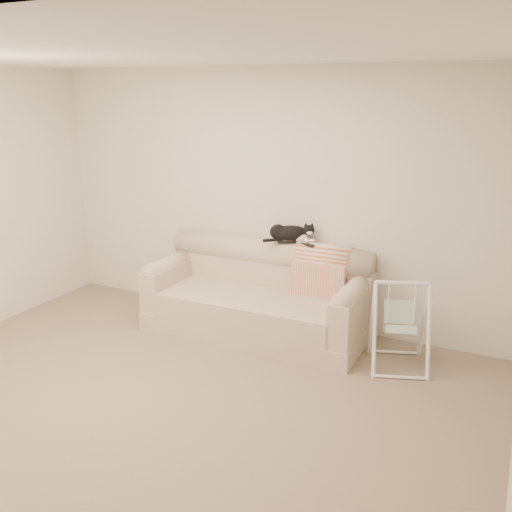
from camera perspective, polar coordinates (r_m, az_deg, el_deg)
The scene contains 8 objects.
ground_plane at distance 4.68m, azimuth -9.34°, elevation -14.30°, with size 5.00×5.00×0.00m, color #7B6A59.
room_shell at distance 4.13m, azimuth -10.30°, elevation 4.30°, with size 5.04×4.04×2.60m.
sofa at distance 5.76m, azimuth 0.30°, elevation -4.19°, with size 2.20×0.93×0.90m.
remote_a at distance 5.70m, azimuth 3.11°, elevation 1.45°, with size 0.18×0.12×0.03m.
remote_b at distance 5.61m, azimuth 5.11°, elevation 1.14°, with size 0.18×0.10×0.02m.
tuxedo_cat at distance 5.68m, azimuth 3.49°, elevation 2.31°, with size 0.49×0.35×0.20m.
throw_blanket at distance 5.63m, azimuth 6.75°, elevation -0.79°, with size 0.54×0.38×0.58m.
baby_swing at distance 5.17m, azimuth 14.17°, elevation -6.62°, with size 0.63×0.65×0.80m.
Camera 1 is at (2.40, -3.25, 2.37)m, focal length 40.00 mm.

